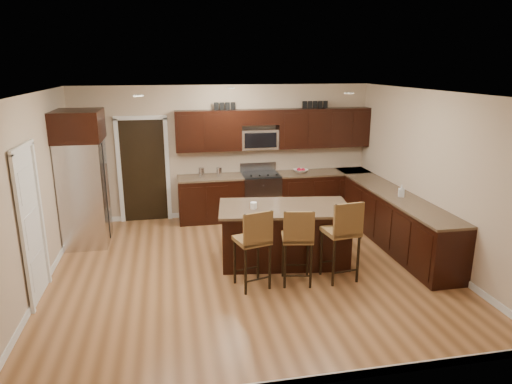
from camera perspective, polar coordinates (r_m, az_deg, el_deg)
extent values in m
plane|color=#A16B3F|center=(7.22, -0.87, -9.62)|extent=(6.00, 6.00, 0.00)
plane|color=silver|center=(6.54, -0.97, 12.29)|extent=(6.00, 6.00, 0.00)
plane|color=#C4AB8D|center=(9.41, -3.86, 5.00)|extent=(6.00, 0.00, 6.00)
plane|color=#C4AB8D|center=(6.92, -26.20, -0.51)|extent=(0.00, 5.50, 5.50)
plane|color=#C4AB8D|center=(7.84, 21.22, 1.80)|extent=(0.00, 5.50, 5.50)
cube|color=black|center=(9.30, -5.67, -0.94)|extent=(1.30, 0.60, 0.88)
cube|color=black|center=(9.79, 8.32, -0.18)|extent=(1.94, 0.60, 0.88)
cube|color=black|center=(8.33, 17.15, -3.57)|extent=(0.60, 3.35, 0.88)
cube|color=brown|center=(9.18, -5.75, 1.81)|extent=(1.30, 0.63, 0.04)
cube|color=brown|center=(9.68, 8.43, 2.44)|extent=(1.94, 0.63, 0.04)
cube|color=brown|center=(8.20, 17.40, -0.53)|extent=(0.63, 3.35, 0.04)
cube|color=black|center=(9.14, -5.98, 7.62)|extent=(1.30, 0.33, 0.80)
cube|color=black|center=(9.64, 8.38, 7.95)|extent=(1.94, 0.33, 0.80)
cube|color=black|center=(9.25, 0.42, 9.36)|extent=(0.76, 0.33, 0.30)
cube|color=silver|center=(9.44, 0.56, -0.55)|extent=(0.76, 0.64, 0.90)
cube|color=black|center=(9.32, 0.57, 2.17)|extent=(0.76, 0.60, 0.03)
cube|color=black|center=(9.16, 0.94, -1.06)|extent=(0.65, 0.01, 0.45)
cube|color=silver|center=(9.56, 0.25, 3.18)|extent=(0.76, 0.05, 0.18)
cube|color=silver|center=(9.33, 0.39, 6.63)|extent=(0.76, 0.31, 0.40)
cube|color=black|center=(9.41, -13.84, 2.58)|extent=(0.85, 0.03, 2.06)
cube|color=white|center=(6.73, -26.33, -3.90)|extent=(0.03, 0.80, 2.04)
cube|color=black|center=(7.37, 3.54, -5.39)|extent=(2.08, 1.24, 0.88)
cube|color=brown|center=(7.22, 3.60, -1.98)|extent=(2.19, 1.36, 0.04)
cube|color=black|center=(7.52, 3.49, -8.20)|extent=(1.99, 1.15, 0.09)
cube|color=brown|center=(6.43, -0.51, -6.02)|extent=(0.54, 0.54, 0.06)
cube|color=brown|center=(6.18, 0.28, -4.66)|extent=(0.43, 0.15, 0.47)
cylinder|color=black|center=(6.38, -1.88, -9.84)|extent=(0.04, 0.04, 0.68)
cylinder|color=black|center=(6.44, 1.47, -9.57)|extent=(0.04, 0.04, 0.68)
cylinder|color=black|center=(6.72, -2.39, -8.49)|extent=(0.04, 0.04, 0.68)
cylinder|color=black|center=(6.78, 0.78, -8.25)|extent=(0.04, 0.04, 0.68)
cube|color=brown|center=(6.58, 5.17, -5.71)|extent=(0.50, 0.50, 0.06)
cube|color=brown|center=(6.32, 5.39, -4.45)|extent=(0.43, 0.12, 0.46)
cylinder|color=black|center=(6.51, 3.96, -9.39)|extent=(0.04, 0.04, 0.66)
cylinder|color=black|center=(6.61, 7.09, -9.08)|extent=(0.04, 0.04, 0.66)
cylinder|color=black|center=(6.84, 3.17, -8.11)|extent=(0.04, 0.04, 0.66)
cylinder|color=black|center=(6.93, 6.15, -7.84)|extent=(0.04, 0.04, 0.66)
cube|color=brown|center=(6.76, 10.53, -4.86)|extent=(0.52, 0.52, 0.07)
cube|color=brown|center=(6.51, 11.51, -3.47)|extent=(0.46, 0.10, 0.49)
cylinder|color=black|center=(6.67, 9.38, -8.70)|extent=(0.04, 0.04, 0.71)
cylinder|color=black|center=(6.81, 12.53, -8.35)|extent=(0.04, 0.04, 0.71)
cylinder|color=black|center=(7.01, 8.27, -7.42)|extent=(0.04, 0.04, 0.71)
cylinder|color=black|center=(7.14, 11.28, -7.12)|extent=(0.04, 0.04, 0.71)
cube|color=silver|center=(8.52, -20.61, -0.10)|extent=(0.72, 0.92, 1.84)
cube|color=black|center=(8.46, -18.19, 0.03)|extent=(0.01, 0.02, 1.75)
cylinder|color=silver|center=(8.36, -18.13, 0.50)|extent=(0.02, 0.02, 0.82)
cylinder|color=silver|center=(8.51, -18.01, 0.78)|extent=(0.02, 0.02, 0.82)
cube|color=black|center=(8.30, -21.39, 7.74)|extent=(0.78, 0.98, 0.51)
cube|color=brown|center=(8.54, 5.87, -5.56)|extent=(0.96, 0.77, 0.01)
imported|color=silver|center=(9.52, 5.60, 2.65)|extent=(0.36, 0.36, 0.07)
imported|color=#B2B2B2|center=(8.10, 17.72, 0.16)|extent=(0.12, 0.12, 0.21)
cylinder|color=silver|center=(9.14, -6.84, 2.45)|extent=(0.12, 0.12, 0.19)
cylinder|color=silver|center=(9.17, -4.64, 2.53)|extent=(0.11, 0.11, 0.18)
cylinder|color=white|center=(7.10, -0.30, -1.68)|extent=(0.10, 0.10, 0.10)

